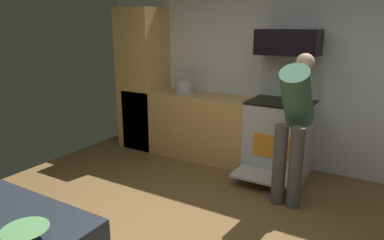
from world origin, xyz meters
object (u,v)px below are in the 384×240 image
at_px(oven_range, 280,135).
at_px(mixing_bowl_small, 26,235).
at_px(microwave, 288,42).
at_px(person_cook, 294,118).
at_px(stock_pot, 184,87).

xyz_separation_m(oven_range, mixing_bowl_small, (-0.14, -3.40, 0.43)).
xyz_separation_m(microwave, person_cook, (0.33, -0.75, -0.73)).
bearing_deg(mixing_bowl_small, stock_pot, 110.77).
bearing_deg(microwave, person_cook, -66.12).
relative_size(oven_range, mixing_bowl_small, 7.10).
relative_size(oven_range, stock_pot, 5.53).
distance_m(mixing_bowl_small, stock_pot, 3.65).
distance_m(microwave, mixing_bowl_small, 3.57).
bearing_deg(oven_range, person_cook, -63.13).
xyz_separation_m(mixing_bowl_small, stock_pot, (-1.30, 3.42, 0.06)).
bearing_deg(stock_pot, microwave, 3.19).
height_order(oven_range, stock_pot, oven_range).
bearing_deg(person_cook, microwave, 113.88).
bearing_deg(oven_range, stock_pot, 179.40).
relative_size(person_cook, stock_pot, 5.78).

